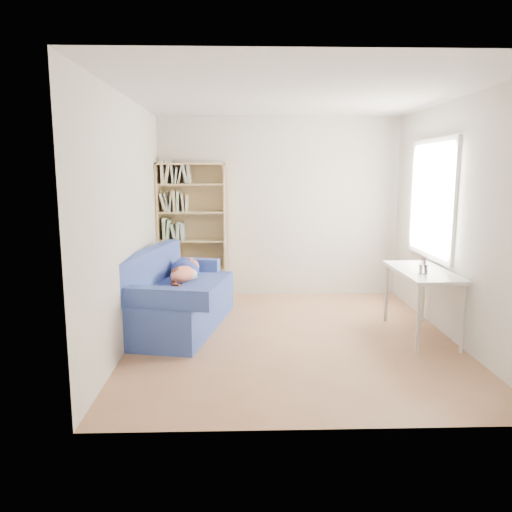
{
  "coord_description": "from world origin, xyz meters",
  "views": [
    {
      "loc": [
        -0.56,
        -5.3,
        1.83
      ],
      "look_at": [
        -0.38,
        0.43,
        0.85
      ],
      "focal_mm": 35.0,
      "sensor_mm": 36.0,
      "label": 1
    }
  ],
  "objects_px": {
    "bookshelf": "(192,237)",
    "desk": "(423,277)",
    "sofa": "(176,298)",
    "pen_cup": "(423,268)"
  },
  "relations": [
    {
      "from": "bookshelf",
      "to": "desk",
      "type": "height_order",
      "value": "bookshelf"
    },
    {
      "from": "sofa",
      "to": "desk",
      "type": "height_order",
      "value": "sofa"
    },
    {
      "from": "desk",
      "to": "sofa",
      "type": "bearing_deg",
      "value": 171.53
    },
    {
      "from": "sofa",
      "to": "desk",
      "type": "bearing_deg",
      "value": 3.29
    },
    {
      "from": "desk",
      "to": "pen_cup",
      "type": "xyz_separation_m",
      "value": [
        -0.07,
        -0.19,
        0.14
      ]
    },
    {
      "from": "bookshelf",
      "to": "pen_cup",
      "type": "distance_m",
      "value": 3.3
    },
    {
      "from": "bookshelf",
      "to": "pen_cup",
      "type": "relative_size",
      "value": 10.99
    },
    {
      "from": "sofa",
      "to": "desk",
      "type": "relative_size",
      "value": 1.69
    },
    {
      "from": "sofa",
      "to": "desk",
      "type": "xyz_separation_m",
      "value": [
        2.78,
        -0.41,
        0.32
      ]
    },
    {
      "from": "bookshelf",
      "to": "desk",
      "type": "bearing_deg",
      "value": -33.63
    }
  ]
}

